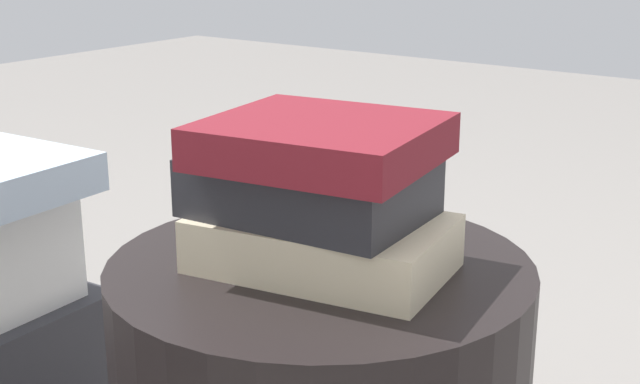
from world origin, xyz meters
TOP-DOWN VIEW (x-y plane):
  - book_cream at (-0.01, 0.01)m, footprint 0.28×0.20m
  - book_charcoal at (0.01, 0.01)m, footprint 0.25×0.18m
  - book_maroon at (-0.01, 0.01)m, footprint 0.25×0.23m

SIDE VIEW (x-z plane):
  - book_cream at x=-0.01m, z-range 0.45..0.50m
  - book_charcoal at x=0.01m, z-range 0.50..0.56m
  - book_maroon at x=-0.01m, z-range 0.56..0.61m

